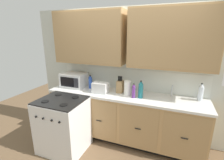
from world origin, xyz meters
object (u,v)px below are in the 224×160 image
object	(u,v)px
stove_range	(63,125)
bottle_violet	(134,91)
knife_block	(120,86)
bottle_blue	(90,82)
bottle_teal	(141,90)
paper_towel_roll	(128,88)
toaster	(100,88)
bottle_clear	(201,92)
microwave	(74,80)

from	to	relation	value
stove_range	bottle_violet	distance (m)	1.35
knife_block	bottle_blue	size ratio (longest dim) A/B	1.15
bottle_teal	bottle_blue	bearing A→B (deg)	172.14
paper_towel_roll	bottle_violet	size ratio (longest dim) A/B	1.04
toaster	bottle_clear	world-z (taller)	bottle_clear
bottle_blue	bottle_violet	bearing A→B (deg)	-10.96
bottle_teal	bottle_violet	size ratio (longest dim) A/B	1.20
stove_range	bottle_blue	world-z (taller)	bottle_blue
toaster	bottle_blue	bearing A→B (deg)	151.21
stove_range	bottle_teal	world-z (taller)	bottle_teal
bottle_blue	knife_block	bearing A→B (deg)	-0.74
bottle_blue	bottle_clear	size ratio (longest dim) A/B	0.91
bottle_clear	bottle_violet	bearing A→B (deg)	-165.60
microwave	bottle_violet	xyz separation A→B (m)	(1.28, -0.16, -0.02)
knife_block	bottle_violet	size ratio (longest dim) A/B	1.24
toaster	bottle_violet	world-z (taller)	bottle_violet
bottle_blue	microwave	bearing A→B (deg)	-176.45
paper_towel_roll	bottle_teal	world-z (taller)	bottle_teal
bottle_clear	stove_range	bearing A→B (deg)	-159.44
stove_range	microwave	size ratio (longest dim) A/B	1.98
knife_block	bottle_teal	xyz separation A→B (m)	(0.41, -0.13, 0.03)
toaster	paper_towel_roll	size ratio (longest dim) A/B	1.08
bottle_blue	bottle_violet	world-z (taller)	bottle_blue
knife_block	bottle_teal	bearing A→B (deg)	-18.15
stove_range	paper_towel_roll	world-z (taller)	paper_towel_roll
microwave	bottle_blue	distance (m)	0.36
microwave	bottle_teal	world-z (taller)	bottle_teal
bottle_blue	bottle_clear	world-z (taller)	bottle_clear
knife_block	bottle_teal	size ratio (longest dim) A/B	1.03
stove_range	bottle_clear	size ratio (longest dim) A/B	3.20
stove_range	paper_towel_roll	size ratio (longest dim) A/B	3.65
knife_block	bottle_clear	bearing A→B (deg)	4.14
paper_towel_roll	bottle_clear	world-z (taller)	bottle_clear
bottle_violet	knife_block	bearing A→B (deg)	150.22
paper_towel_roll	bottle_blue	size ratio (longest dim) A/B	0.97
toaster	knife_block	bearing A→B (deg)	24.67
toaster	paper_towel_roll	world-z (taller)	paper_towel_roll
stove_range	bottle_blue	distance (m)	0.94
stove_range	bottle_clear	xyz separation A→B (m)	(2.13, 0.80, 0.61)
paper_towel_roll	bottle_clear	bearing A→B (deg)	9.31
knife_block	bottle_blue	distance (m)	0.62
paper_towel_roll	bottle_violet	xyz separation A→B (m)	(0.13, -0.08, -0.01)
knife_block	microwave	bearing A→B (deg)	-179.16
microwave	knife_block	size ratio (longest dim) A/B	1.55
bottle_teal	bottle_violet	world-z (taller)	bottle_teal
bottle_blue	paper_towel_roll	bearing A→B (deg)	-7.37
toaster	bottle_teal	bearing A→B (deg)	1.34
stove_range	microwave	world-z (taller)	microwave
bottle_teal	bottle_clear	xyz separation A→B (m)	(0.92, 0.23, -0.00)
stove_range	knife_block	xyz separation A→B (m)	(0.79, 0.70, 0.58)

